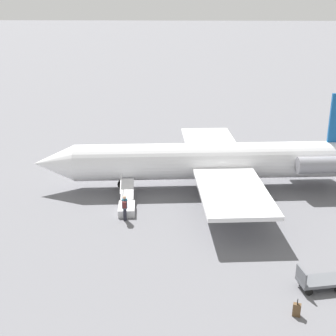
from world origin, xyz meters
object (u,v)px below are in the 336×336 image
object	(u,v)px
boarding_stairs	(127,205)
airplane_main	(219,160)
passenger	(125,206)
luggage_cart	(318,281)
suitcase	(297,310)

from	to	relation	value
boarding_stairs	airplane_main	bearing A→B (deg)	-60.55
airplane_main	passenger	xyz separation A→B (m)	(6.42, 6.19, -1.16)
boarding_stairs	luggage_cart	bearing A→B (deg)	-135.04
boarding_stairs	suitcase	bearing A→B (deg)	-145.62
airplane_main	passenger	world-z (taller)	airplane_main
boarding_stairs	luggage_cart	xyz separation A→B (m)	(-10.78, 8.89, 0.08)
boarding_stairs	luggage_cart	distance (m)	13.98
boarding_stairs	passenger	bearing A→B (deg)	177.94
airplane_main	luggage_cart	world-z (taller)	airplane_main
airplane_main	suitcase	world-z (taller)	airplane_main
passenger	boarding_stairs	bearing A→B (deg)	-2.06
passenger	luggage_cart	bearing A→B (deg)	-129.72
boarding_stairs	passenger	xyz separation A→B (m)	(-0.10, 1.63, 0.62)
boarding_stairs	luggage_cart	size ratio (longest dim) A/B	1.72
passenger	luggage_cart	size ratio (longest dim) A/B	0.73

